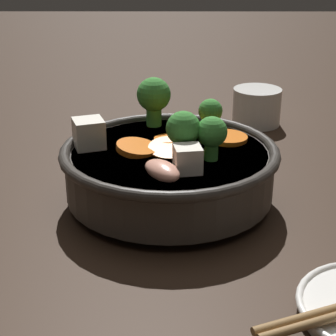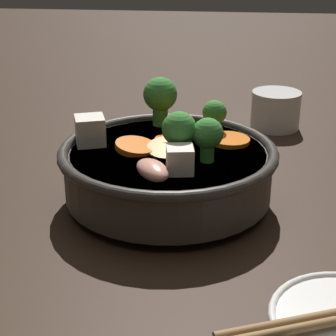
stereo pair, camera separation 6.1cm
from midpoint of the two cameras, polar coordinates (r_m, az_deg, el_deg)
ground_plane at (r=0.63m, az=-2.79°, el=-3.41°), size 3.00×3.00×0.00m
stirfry_bowl at (r=0.61m, az=-2.87°, el=0.26°), size 0.24×0.24×0.12m
tea_cup at (r=0.87m, az=6.90°, el=6.21°), size 0.07×0.07×0.06m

